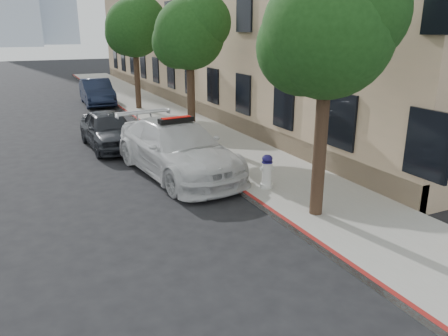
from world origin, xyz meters
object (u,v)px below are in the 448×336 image
police_car (177,148)px  parked_car_mid (109,129)px  fire_hydrant (267,172)px  parked_car_far (97,92)px

police_car → parked_car_mid: size_ratio=1.44×
fire_hydrant → parked_car_mid: bearing=118.4°
police_car → parked_car_far: police_car is taller
parked_car_mid → police_car: bearing=-75.3°
police_car → fire_hydrant: 3.10m
parked_car_mid → parked_car_far: parked_car_far is taller
parked_car_mid → fire_hydrant: (2.92, -6.73, -0.09)m
parked_car_far → fire_hydrant: parked_car_far is taller
police_car → parked_car_mid: 4.32m
police_car → fire_hydrant: police_car is taller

